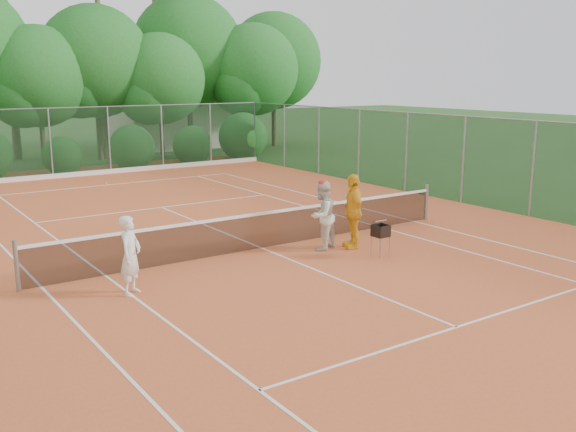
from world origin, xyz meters
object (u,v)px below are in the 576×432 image
at_px(player_white, 130,255).
at_px(player_yellow, 353,211).
at_px(player_center_grp, 322,215).
at_px(ball_hopper, 381,231).

xyz_separation_m(player_white, player_yellow, (6.03, 0.24, 0.15)).
relative_size(player_center_grp, ball_hopper, 2.26).
bearing_deg(player_center_grp, player_white, -174.16).
bearing_deg(player_white, player_yellow, -41.17).
height_order(player_center_grp, ball_hopper, player_center_grp).
distance_m(player_center_grp, ball_hopper, 1.56).
relative_size(player_white, player_center_grp, 0.91).
xyz_separation_m(player_center_grp, ball_hopper, (0.79, -1.32, -0.26)).
relative_size(player_center_grp, player_yellow, 0.93).
height_order(player_white, player_center_grp, player_center_grp).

